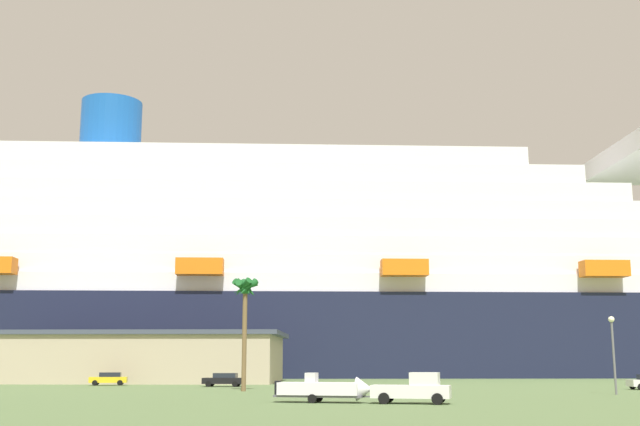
% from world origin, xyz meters
% --- Properties ---
extents(ground_plane, '(600.00, 600.00, 0.00)m').
position_xyz_m(ground_plane, '(0.00, 30.00, 0.00)').
color(ground_plane, '#567042').
extents(cruise_ship, '(296.32, 53.40, 60.35)m').
position_xyz_m(cruise_ship, '(-12.90, 71.00, 16.90)').
color(cruise_ship, '#191E38').
rests_on(cruise_ship, ground_plane).
extents(terminal_building, '(47.75, 21.89, 6.98)m').
position_xyz_m(terminal_building, '(-37.39, 32.35, 3.51)').
color(terminal_building, '#B7A88C').
rests_on(terminal_building, ground_plane).
extents(pickup_truck, '(5.89, 3.18, 2.20)m').
position_xyz_m(pickup_truck, '(0.15, -22.50, 1.04)').
color(pickup_truck, white).
rests_on(pickup_truck, ground_plane).
extents(small_boat_on_trailer, '(8.29, 3.24, 2.15)m').
position_xyz_m(small_boat_on_trailer, '(-6.03, -21.19, 0.96)').
color(small_boat_on_trailer, '#595960').
rests_on(small_boat_on_trailer, ground_plane).
extents(palm_tree, '(2.84, 2.84, 11.43)m').
position_xyz_m(palm_tree, '(-15.02, 0.32, 9.47)').
color(palm_tree, brown).
rests_on(palm_tree, ground_plane).
extents(street_lamp, '(0.56, 0.56, 7.05)m').
position_xyz_m(street_lamp, '(19.75, -6.36, 4.67)').
color(street_lamp, slate).
rests_on(street_lamp, ground_plane).
extents(parked_car_yellow_taxi, '(4.82, 2.73, 1.58)m').
position_xyz_m(parked_car_yellow_taxi, '(-34.21, 18.76, 0.83)').
color(parked_car_yellow_taxi, yellow).
rests_on(parked_car_yellow_taxi, ground_plane).
extents(parked_car_black_coupe, '(4.88, 2.26, 1.58)m').
position_xyz_m(parked_car_black_coupe, '(-19.16, 14.26, 0.83)').
color(parked_car_black_coupe, black).
rests_on(parked_car_black_coupe, ground_plane).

